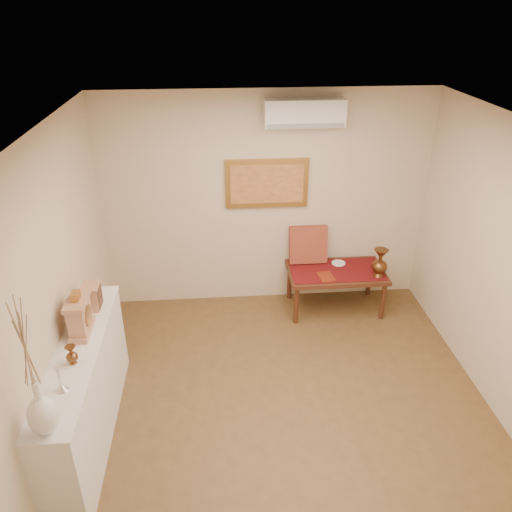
{
  "coord_description": "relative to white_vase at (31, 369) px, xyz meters",
  "views": [
    {
      "loc": [
        -0.61,
        -3.45,
        3.61
      ],
      "look_at": [
        -0.22,
        1.15,
        1.19
      ],
      "focal_mm": 35.0,
      "sensor_mm": 36.0,
      "label": 1
    }
  ],
  "objects": [
    {
      "name": "brass_urn_tall",
      "position": [
        3.15,
        2.6,
        -0.75
      ],
      "size": [
        0.19,
        0.19,
        0.43
      ],
      "primitive_type": null,
      "color": "brown",
      "rests_on": "table_cloth"
    },
    {
      "name": "display_ledge",
      "position": [
        -0.01,
        0.9,
        -1.03
      ],
      "size": [
        0.37,
        2.02,
        0.98
      ],
      "color": "white",
      "rests_on": "floor"
    },
    {
      "name": "table_cloth",
      "position": [
        2.67,
        2.78,
        -0.97
      ],
      "size": [
        1.14,
        0.59,
        0.01
      ],
      "primitive_type": "cube",
      "color": "#5E0F12",
      "rests_on": "low_table"
    },
    {
      "name": "cushion",
      "position": [
        2.34,
        3.04,
        -0.73
      ],
      "size": [
        0.48,
        0.2,
        0.49
      ],
      "primitive_type": "cube",
      "rotation": [
        -0.21,
        0.0,
        0.0
      ],
      "color": "maroon",
      "rests_on": "table_cloth"
    },
    {
      "name": "wall_left",
      "position": [
        -0.18,
        0.9,
        -0.17
      ],
      "size": [
        0.02,
        4.5,
        2.7
      ],
      "primitive_type": "cube",
      "color": "beige",
      "rests_on": "ground"
    },
    {
      "name": "candlestick",
      "position": [
        -0.01,
        0.4,
        -0.44
      ],
      "size": [
        0.1,
        0.1,
        0.22
      ],
      "primitive_type": null,
      "color": "silver",
      "rests_on": "display_ledge"
    },
    {
      "name": "low_table",
      "position": [
        2.67,
        2.78,
        -1.04
      ],
      "size": [
        1.2,
        0.7,
        0.55
      ],
      "color": "#4B2616",
      "rests_on": "floor"
    },
    {
      "name": "menu",
      "position": [
        2.5,
        2.61,
        -0.96
      ],
      "size": [
        0.21,
        0.27,
        0.01
      ],
      "primitive_type": "cube",
      "rotation": [
        0.0,
        0.0,
        0.15
      ],
      "color": "maroon",
      "rests_on": "table_cloth"
    },
    {
      "name": "ceiling",
      "position": [
        1.82,
        0.9,
        1.18
      ],
      "size": [
        4.5,
        4.5,
        0.0
      ],
      "primitive_type": "plane",
      "rotation": [
        3.14,
        0.0,
        0.0
      ],
      "color": "silver",
      "rests_on": "ground"
    },
    {
      "name": "floor",
      "position": [
        1.82,
        0.9,
        -1.52
      ],
      "size": [
        4.5,
        4.5,
        0.0
      ],
      "primitive_type": "plane",
      "color": "brown",
      "rests_on": "ground"
    },
    {
      "name": "ac_unit",
      "position": [
        2.22,
        3.02,
        0.93
      ],
      "size": [
        0.9,
        0.25,
        0.3
      ],
      "color": "white",
      "rests_on": "wall_back"
    },
    {
      "name": "painting",
      "position": [
        1.82,
        3.12,
        0.08
      ],
      "size": [
        1.0,
        0.06,
        0.6
      ],
      "color": "#AF7B38",
      "rests_on": "wall_back"
    },
    {
      "name": "plate",
      "position": [
        2.73,
        2.95,
        -0.96
      ],
      "size": [
        0.17,
        0.17,
        0.01
      ],
      "primitive_type": "cylinder",
      "color": "white",
      "rests_on": "table_cloth"
    },
    {
      "name": "mantel_clock",
      "position": [
        -0.01,
        1.13,
        -0.37
      ],
      "size": [
        0.17,
        0.36,
        0.41
      ],
      "color": "tan",
      "rests_on": "display_ledge"
    },
    {
      "name": "wall_back",
      "position": [
        1.82,
        3.15,
        -0.17
      ],
      "size": [
        4.0,
        0.02,
        2.7
      ],
      "primitive_type": "cube",
      "color": "beige",
      "rests_on": "ground"
    },
    {
      "name": "wooden_chest",
      "position": [
        0.0,
        1.52,
        -0.42
      ],
      "size": [
        0.16,
        0.21,
        0.24
      ],
      "color": "tan",
      "rests_on": "display_ledge"
    },
    {
      "name": "white_vase",
      "position": [
        0.0,
        0.0,
        0.0
      ],
      "size": [
        0.21,
        0.21,
        1.09
      ],
      "primitive_type": null,
      "color": "white",
      "rests_on": "display_ledge"
    },
    {
      "name": "brass_urn_small",
      "position": [
        0.0,
        0.71,
        -0.44
      ],
      "size": [
        0.09,
        0.09,
        0.21
      ],
      "primitive_type": null,
      "color": "brown",
      "rests_on": "display_ledge"
    }
  ]
}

